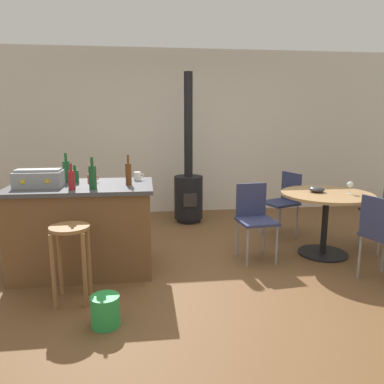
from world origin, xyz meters
name	(u,v)px	position (x,y,z in m)	size (l,w,h in m)	color
ground_plane	(209,270)	(0.00, 0.00, 0.00)	(8.80, 8.80, 0.00)	brown
back_wall	(183,133)	(0.00, 2.67, 1.35)	(8.00, 0.10, 2.70)	beige
kitchen_island	(84,228)	(-1.31, 0.20, 0.46)	(1.45, 0.87, 0.92)	brown
wooden_stool	(71,247)	(-1.31, -0.51, 0.50)	(0.34, 0.34, 0.68)	olive
dining_table	(326,208)	(1.42, 0.30, 0.57)	(1.04, 1.04, 0.74)	black
folding_chair_near	(255,216)	(0.57, 0.29, 0.50)	(0.44, 0.44, 0.86)	navy
folding_chair_far	(384,233)	(1.61, -0.51, 0.51)	(0.50, 0.50, 0.87)	navy
folding_chair_right	(284,199)	(1.20, 1.07, 0.51)	(0.52, 0.52, 0.87)	navy
wood_stove	(189,187)	(0.00, 1.93, 0.55)	(0.44, 0.45, 2.26)	black
toolbox	(39,178)	(-1.70, 0.13, 1.00)	(0.45, 0.28, 0.18)	gray
bottle_0	(128,173)	(-0.82, 0.13, 1.04)	(0.06, 0.06, 0.31)	#603314
bottle_1	(75,176)	(-1.39, 0.32, 0.99)	(0.08, 0.08, 0.19)	#194C23
bottle_2	(67,171)	(-1.49, 0.40, 1.04)	(0.08, 0.08, 0.31)	#194C23
bottle_3	(72,180)	(-1.35, -0.07, 1.01)	(0.07, 0.07, 0.25)	maroon
bottle_4	(93,177)	(-1.15, -0.06, 1.04)	(0.07, 0.07, 0.31)	#194C23
cup_0	(92,178)	(-1.22, 0.33, 0.96)	(0.12, 0.08, 0.09)	#DB6651
cup_1	(137,176)	(-0.74, 0.42, 0.96)	(0.11, 0.08, 0.09)	white
wine_glass	(350,185)	(1.65, 0.22, 0.85)	(0.07, 0.07, 0.14)	silver
serving_bowl	(317,189)	(1.33, 0.37, 0.78)	(0.18, 0.18, 0.07)	#383838
plastic_bucket	(106,311)	(-0.98, -0.97, 0.12)	(0.23, 0.23, 0.25)	green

